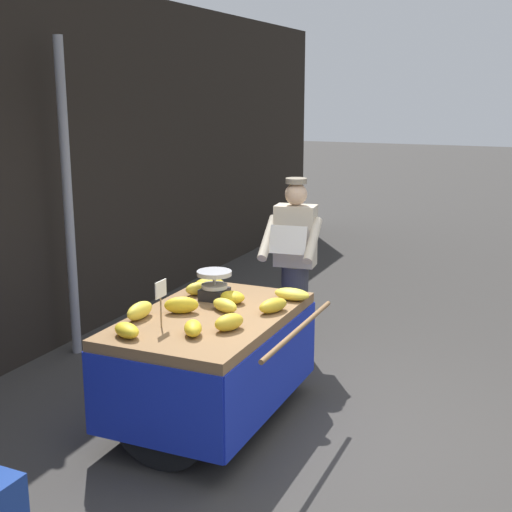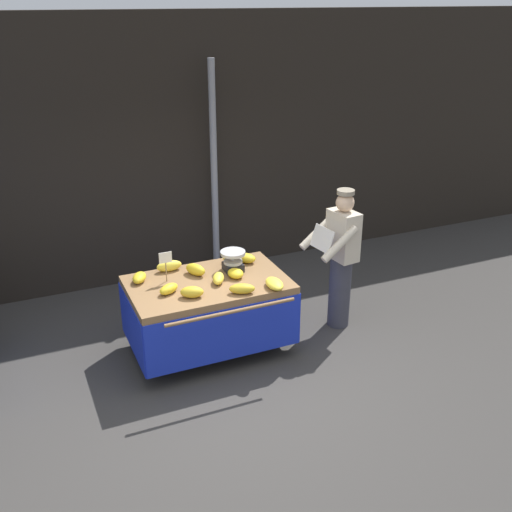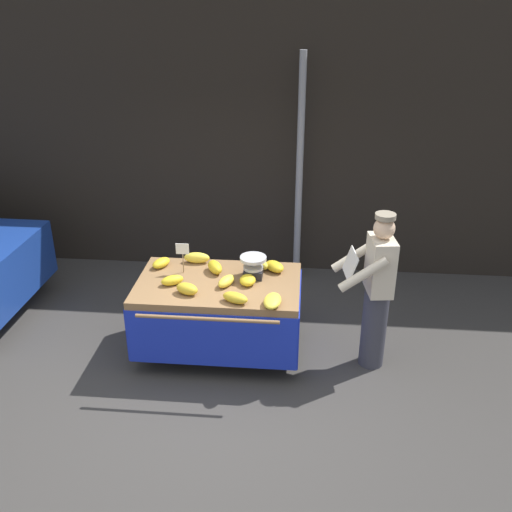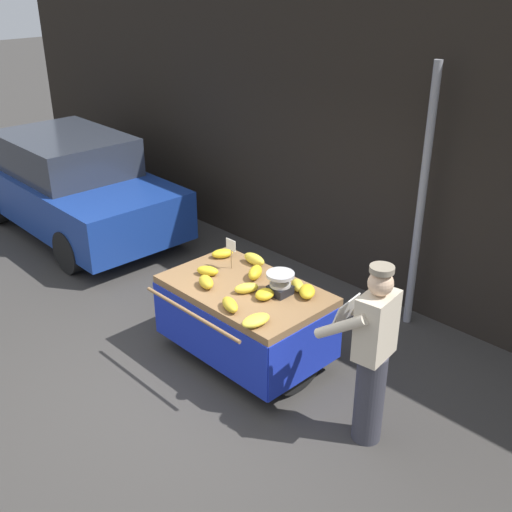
# 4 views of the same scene
# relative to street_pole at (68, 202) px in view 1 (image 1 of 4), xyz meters

# --- Properties ---
(ground_plane) EXTENTS (60.00, 60.00, 0.00)m
(ground_plane) POSITION_rel_street_pole_xyz_m (-0.82, -2.75, -1.49)
(ground_plane) COLOR #383533
(street_pole) EXTENTS (0.09, 0.09, 2.99)m
(street_pole) POSITION_rel_street_pole_xyz_m (0.00, 0.00, 0.00)
(street_pole) COLOR gray
(street_pole) RESTS_ON ground
(banana_cart) EXTENTS (1.73, 1.26, 0.87)m
(banana_cart) POSITION_rel_street_pole_xyz_m (-0.79, -1.89, -0.85)
(banana_cart) COLOR olive
(banana_cart) RESTS_ON ground
(weighing_scale) EXTENTS (0.28, 0.28, 0.24)m
(weighing_scale) POSITION_rel_street_pole_xyz_m (-0.43, -1.75, -0.50)
(weighing_scale) COLOR black
(weighing_scale) RESTS_ON banana_cart
(price_sign) EXTENTS (0.14, 0.01, 0.34)m
(price_sign) POSITION_rel_street_pole_xyz_m (-1.19, -1.71, -0.37)
(price_sign) COLOR #997A51
(price_sign) RESTS_ON banana_cart
(banana_bunch_0) EXTENTS (0.29, 0.22, 0.11)m
(banana_bunch_0) POSITION_rel_street_pole_xyz_m (-0.55, -2.31, -0.57)
(banana_bunch_0) COLOR gold
(banana_bunch_0) RESTS_ON banana_cart
(banana_bunch_1) EXTENTS (0.26, 0.22, 0.10)m
(banana_bunch_1) POSITION_rel_street_pole_xyz_m (-1.25, -2.00, -0.57)
(banana_bunch_1) COLOR gold
(banana_bunch_1) RESTS_ON banana_cart
(banana_bunch_2) EXTENTS (0.21, 0.28, 0.10)m
(banana_bunch_2) POSITION_rel_street_pole_xyz_m (-0.69, -1.97, -0.57)
(banana_bunch_2) COLOR yellow
(banana_bunch_2) RESTS_ON banana_cart
(banana_bunch_3) EXTENTS (0.28, 0.29, 0.11)m
(banana_bunch_3) POSITION_rel_street_pole_xyz_m (-0.21, -1.59, -0.57)
(banana_bunch_3) COLOR gold
(banana_bunch_3) RESTS_ON banana_cart
(banana_bunch_4) EXTENTS (0.24, 0.21, 0.10)m
(banana_bunch_4) POSITION_rel_street_pole_xyz_m (-0.37, -1.56, -0.57)
(banana_bunch_4) COLOR yellow
(banana_bunch_4) RESTS_ON banana_cart
(banana_bunch_5) EXTENTS (0.29, 0.12, 0.12)m
(banana_bunch_5) POSITION_rel_street_pole_xyz_m (-1.09, -1.47, -0.56)
(banana_bunch_5) COLOR yellow
(banana_bunch_5) RESTS_ON banana_cart
(banana_bunch_6) EXTENTS (0.24, 0.29, 0.13)m
(banana_bunch_6) POSITION_rel_street_pole_xyz_m (-0.85, -1.68, -0.56)
(banana_bunch_6) COLOR gold
(banana_bunch_6) RESTS_ON banana_cart
(banana_bunch_7) EXTENTS (0.19, 0.31, 0.09)m
(banana_bunch_7) POSITION_rel_street_pole_xyz_m (-0.19, -2.32, -0.58)
(banana_bunch_7) COLOR yellow
(banana_bunch_7) RESTS_ON banana_cart
(banana_bunch_8) EXTENTS (0.23, 0.27, 0.10)m
(banana_bunch_8) POSITION_rel_street_pole_xyz_m (-1.46, -1.60, -0.57)
(banana_bunch_8) COLOR gold
(banana_bunch_8) RESTS_ON banana_cart
(banana_bunch_9) EXTENTS (0.17, 0.21, 0.10)m
(banana_bunch_9) POSITION_rel_street_pole_xyz_m (-0.47, -1.92, -0.57)
(banana_bunch_9) COLOR gold
(banana_bunch_9) RESTS_ON banana_cart
(banana_bunch_10) EXTENTS (0.27, 0.22, 0.12)m
(banana_bunch_10) POSITION_rel_street_pole_xyz_m (-1.05, -2.18, -0.56)
(banana_bunch_10) COLOR gold
(banana_bunch_10) RESTS_ON banana_cart
(vendor_person) EXTENTS (0.62, 0.57, 1.71)m
(vendor_person) POSITION_rel_street_pole_xyz_m (0.84, -1.96, -0.62)
(vendor_person) COLOR #383842
(vendor_person) RESTS_ON ground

